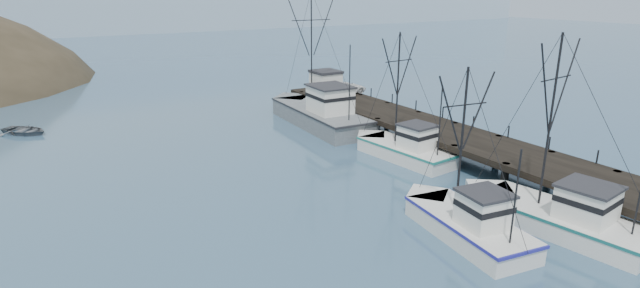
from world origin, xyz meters
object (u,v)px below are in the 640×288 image
at_px(trawler_near, 555,215).
at_px(work_vessel, 319,113).
at_px(pier_shed, 326,82).
at_px(motorboat, 25,134).
at_px(pickup_truck, 346,88).
at_px(trawler_far, 403,149).
at_px(pier, 434,130).
at_px(trawler_mid, 465,222).

xyz_separation_m(trawler_near, work_vessel, (0.26, 28.09, 0.41)).
height_order(pier_shed, motorboat, pier_shed).
xyz_separation_m(work_vessel, motorboat, (-27.10, 12.14, -1.23)).
height_order(pickup_truck, motorboat, pickup_truck).
xyz_separation_m(trawler_far, motorboat, (-27.52, 25.37, -0.82)).
relative_size(pier, motorboat, 9.01).
bearing_deg(work_vessel, pier_shed, 51.75).
height_order(pier, work_vessel, work_vessel).
distance_m(trawler_near, trawler_mid, 5.77).
xyz_separation_m(pier, trawler_mid, (-10.32, -13.52, -0.87)).
relative_size(trawler_mid, work_vessel, 0.59).
relative_size(work_vessel, motorboat, 3.51).
relative_size(pier_shed, motorboat, 0.66).
bearing_deg(work_vessel, trawler_near, -90.54).
bearing_deg(pier_shed, motorboat, 166.96).
bearing_deg(motorboat, pier_shed, -54.57).
xyz_separation_m(work_vessel, pickup_truck, (6.17, 4.05, 1.46)).
bearing_deg(pickup_truck, pier_shed, 72.98).
xyz_separation_m(trawler_mid, pier_shed, (9.53, 30.88, 2.60)).
height_order(trawler_mid, trawler_far, trawler_far).
height_order(trawler_mid, motorboat, trawler_mid).
bearing_deg(trawler_far, pier, 10.90).
bearing_deg(pickup_truck, work_vessel, 128.14).
xyz_separation_m(trawler_near, motorboat, (-26.83, 40.23, -0.82)).
distance_m(trawler_far, pickup_truck, 18.31).
bearing_deg(pickup_truck, trawler_far, 166.43).
bearing_deg(trawler_far, work_vessel, 91.81).
xyz_separation_m(pier, work_vessel, (-4.70, 12.41, -0.46)).
relative_size(trawler_near, trawler_mid, 1.18).
distance_m(pier, trawler_near, 16.47).
height_order(pier, pickup_truck, pickup_truck).
distance_m(trawler_near, motorboat, 48.36).
relative_size(pier, trawler_mid, 4.33).
relative_size(pier, pier_shed, 13.75).
relative_size(pier, pickup_truck, 8.94).
relative_size(trawler_near, trawler_far, 1.10).
bearing_deg(pier_shed, pickup_truck, -21.85).
bearing_deg(pier_shed, pier, -87.40).
distance_m(pier, motorboat, 40.20).
xyz_separation_m(trawler_near, pickup_truck, (6.43, 32.14, 1.86)).
distance_m(pier, pier_shed, 17.47).
distance_m(trawler_near, work_vessel, 28.09).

